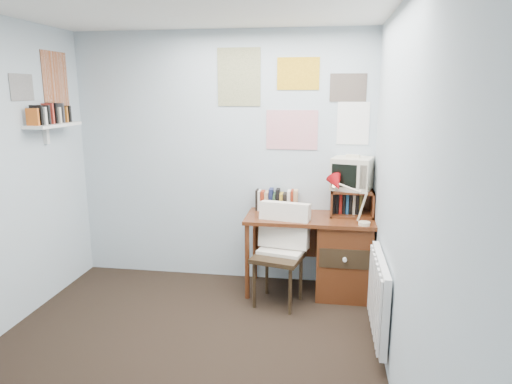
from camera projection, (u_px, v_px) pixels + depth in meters
ground at (169, 373)px, 3.18m from camera, size 3.50×3.50×0.00m
back_wall at (222, 159)px, 4.60m from camera, size 3.00×0.02×2.50m
right_wall at (404, 207)px, 2.69m from camera, size 0.02×3.50×2.50m
desk at (337, 253)px, 4.35m from camera, size 1.20×0.55×0.76m
desk_chair at (278, 257)px, 4.12m from camera, size 0.55×0.53×0.90m
desk_lamp at (365, 204)px, 3.99m from camera, size 0.28×0.24×0.38m
tv_riser at (352, 202)px, 4.33m from camera, size 0.40×0.30×0.25m
crt_tv at (352, 172)px, 4.29m from camera, size 0.42×0.40×0.33m
book_row at (286, 200)px, 4.50m from camera, size 0.60×0.14×0.22m
radiator at (379, 296)px, 3.40m from camera, size 0.09×0.80×0.60m
wall_shelf at (53, 125)px, 4.10m from camera, size 0.20×0.62×0.24m
posters_back at (292, 98)px, 4.36m from camera, size 1.20×0.01×0.90m
posters_left at (39, 82)px, 4.03m from camera, size 0.01×0.70×0.60m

